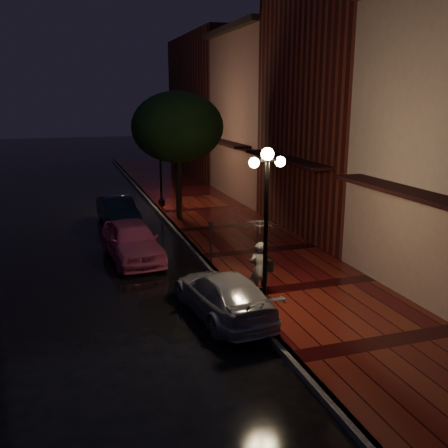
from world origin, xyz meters
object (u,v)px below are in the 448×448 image
object	(u,v)px
streetlamp_near	(266,221)
pink_car	(132,240)
street_tree	(178,129)
silver_car	(223,295)
navy_car	(118,211)
woman_with_umbrella	(260,246)
parking_meter	(211,238)
streetlamp_far	(160,159)

from	to	relation	value
streetlamp_near	pink_car	size ratio (longest dim) A/B	1.03
street_tree	silver_car	world-z (taller)	street_tree
pink_car	silver_car	size ratio (longest dim) A/B	1.03
street_tree	navy_car	xyz separation A→B (m)	(-2.83, 0.12, -3.60)
silver_car	street_tree	bearing A→B (deg)	-102.90
navy_car	woman_with_umbrella	world-z (taller)	woman_with_umbrella
street_tree	woman_with_umbrella	bearing A→B (deg)	-90.03
street_tree	woman_with_umbrella	xyz separation A→B (m)	(-0.01, -10.01, -2.61)
pink_car	navy_car	bearing A→B (deg)	83.95
streetlamp_near	woman_with_umbrella	size ratio (longest dim) A/B	1.92
pink_car	woman_with_umbrella	world-z (taller)	woman_with_umbrella
woman_with_umbrella	pink_car	bearing A→B (deg)	-49.12
pink_car	silver_car	bearing A→B (deg)	-78.52
woman_with_umbrella	street_tree	bearing A→B (deg)	-80.15
streetlamp_near	navy_car	xyz separation A→B (m)	(-2.57, 11.12, -1.96)
street_tree	streetlamp_near	bearing A→B (deg)	-91.35
street_tree	parking_meter	bearing A→B (deg)	-93.91
street_tree	navy_car	world-z (taller)	street_tree
woman_with_umbrella	parking_meter	bearing A→B (deg)	-72.31
navy_car	streetlamp_near	bearing A→B (deg)	-82.04
pink_car	parking_meter	distance (m)	2.93
street_tree	pink_car	xyz separation A→B (m)	(-2.92, -5.15, -3.53)
navy_car	woman_with_umbrella	bearing A→B (deg)	-79.49
silver_car	streetlamp_near	bearing A→B (deg)	155.61
woman_with_umbrella	silver_car	bearing A→B (deg)	36.06
silver_car	parking_meter	size ratio (longest dim) A/B	2.83
street_tree	silver_car	bearing A→B (deg)	-96.96
silver_car	parking_meter	distance (m)	4.05
streetlamp_far	navy_car	distance (m)	4.33
navy_car	woman_with_umbrella	size ratio (longest dim) A/B	1.74
woman_with_umbrella	streetlamp_near	bearing A→B (deg)	85.45
streetlamp_near	navy_car	distance (m)	11.58
streetlamp_far	woman_with_umbrella	distance (m)	13.06
street_tree	navy_car	bearing A→B (deg)	177.49
navy_car	streetlamp_far	bearing A→B (deg)	43.25
streetlamp_near	parking_meter	xyz separation A→B (m)	(-0.20, 4.29, -1.58)
streetlamp_far	parking_meter	size ratio (longest dim) A/B	2.99
navy_car	street_tree	bearing A→B (deg)	-7.57
street_tree	woman_with_umbrella	distance (m)	10.34
street_tree	pink_car	bearing A→B (deg)	-119.59
streetlamp_near	woman_with_umbrella	distance (m)	1.40
streetlamp_far	navy_car	xyz separation A→B (m)	(-2.57, -2.88, -1.96)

